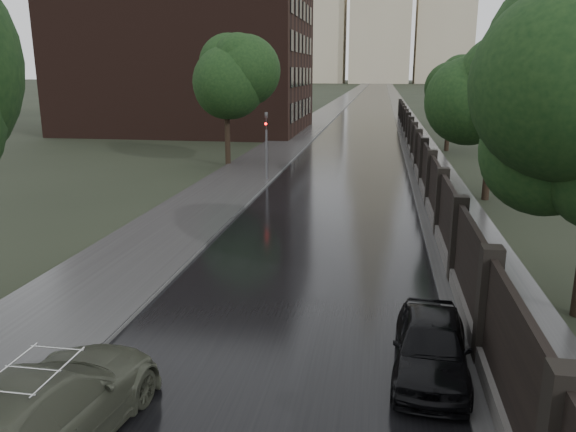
# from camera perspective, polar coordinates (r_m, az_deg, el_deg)

# --- Properties ---
(road) EXTENTS (8.00, 420.00, 0.02)m
(road) POSITION_cam_1_polar(r_m,az_deg,el_deg) (196.87, 8.89, 12.53)
(road) COLOR black
(road) RESTS_ON ground
(sidewalk_left) EXTENTS (4.00, 420.00, 0.16)m
(sidewalk_left) POSITION_cam_1_polar(r_m,az_deg,el_deg) (197.03, 7.10, 12.62)
(sidewalk_left) COLOR #2D2D2D
(sidewalk_left) RESTS_ON ground
(verge_right) EXTENTS (3.00, 420.00, 0.08)m
(verge_right) POSITION_cam_1_polar(r_m,az_deg,el_deg) (196.89, 10.52, 12.48)
(verge_right) COLOR #2D2D2D
(verge_right) RESTS_ON ground
(fence_right) EXTENTS (0.45, 75.72, 2.70)m
(fence_right) POSITION_cam_1_polar(r_m,az_deg,el_deg) (39.20, 12.87, 6.45)
(fence_right) COLOR #383533
(fence_right) RESTS_ON ground
(tree_left_far) EXTENTS (4.25, 4.25, 7.39)m
(tree_left_far) POSITION_cam_1_polar(r_m,az_deg,el_deg) (38.15, -6.31, 12.89)
(tree_left_far) COLOR black
(tree_left_far) RESTS_ON ground
(tree_right_b) EXTENTS (4.08, 4.08, 7.01)m
(tree_right_b) POSITION_cam_1_polar(r_m,az_deg,el_deg) (29.28, 20.19, 11.07)
(tree_right_b) COLOR black
(tree_right_b) RESTS_ON ground
(tree_right_c) EXTENTS (4.08, 4.08, 7.01)m
(tree_right_c) POSITION_cam_1_polar(r_m,az_deg,el_deg) (47.08, 16.20, 12.36)
(tree_right_c) COLOR black
(tree_right_c) RESTS_ON ground
(traffic_light) EXTENTS (0.16, 0.32, 4.00)m
(traffic_light) POSITION_cam_1_polar(r_m,az_deg,el_deg) (32.64, -2.20, 7.70)
(traffic_light) COLOR #59595E
(traffic_light) RESTS_ON ground
(brick_building) EXTENTS (24.00, 18.00, 20.00)m
(brick_building) POSITION_cam_1_polar(r_m,az_deg,el_deg) (62.23, -10.10, 17.75)
(brick_building) COLOR black
(brick_building) RESTS_ON ground
(stalinist_tower) EXTENTS (92.00, 30.00, 159.00)m
(stalinist_tower) POSITION_cam_1_polar(r_m,az_deg,el_deg) (308.44, 9.45, 20.32)
(stalinist_tower) COLOR tan
(stalinist_tower) RESTS_ON ground
(volga_sedan) EXTENTS (2.71, 5.55, 1.55)m
(volga_sedan) POSITION_cam_1_polar(r_m,az_deg,el_deg) (10.67, -23.97, -17.84)
(volga_sedan) COLOR #444839
(volga_sedan) RESTS_ON ground
(car_right_near) EXTENTS (1.80, 3.96, 1.32)m
(car_right_near) POSITION_cam_1_polar(r_m,az_deg,el_deg) (12.52, 14.30, -12.60)
(car_right_near) COLOR black
(car_right_near) RESTS_ON ground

